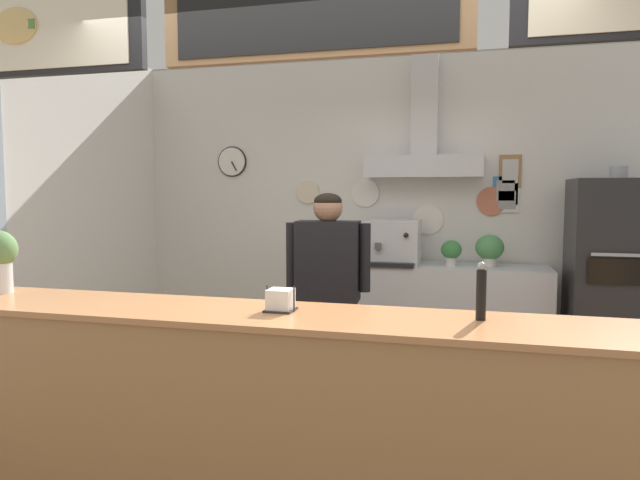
{
  "coord_description": "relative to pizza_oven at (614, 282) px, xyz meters",
  "views": [
    {
      "loc": [
        0.79,
        -3.06,
        1.6
      ],
      "look_at": [
        -0.25,
        0.78,
        1.26
      ],
      "focal_mm": 32.61,
      "sensor_mm": 36.0,
      "label": 1
    }
  ],
  "objects": [
    {
      "name": "pizza_oven",
      "position": [
        0.0,
        0.0,
        0.0
      ],
      "size": [
        0.71,
        0.72,
        1.8
      ],
      "color": "#232326",
      "rests_on": "ground_plane"
    },
    {
      "name": "espresso_machine",
      "position": [
        -1.85,
        0.14,
        0.27
      ],
      "size": [
        0.49,
        0.5,
        0.41
      ],
      "color": "silver",
      "rests_on": "back_prep_counter"
    },
    {
      "name": "napkin_holder",
      "position": [
        -2.01,
        -2.56,
        0.22
      ],
      "size": [
        0.15,
        0.14,
        0.12
      ],
      "color": "#262628",
      "rests_on": "service_counter"
    },
    {
      "name": "back_wall_assembly",
      "position": [
        -1.87,
        0.35,
        0.7
      ],
      "size": [
        5.35,
        3.11,
        2.9
      ],
      "color": "#9E9E99",
      "rests_on": "ground_plane"
    },
    {
      "name": "ground_plane",
      "position": [
        -1.89,
        -2.13,
        -0.85
      ],
      "size": [
        6.47,
        6.47,
        0.0
      ],
      "primitive_type": "plane",
      "color": "brown"
    },
    {
      "name": "potted_oregano",
      "position": [
        -1.32,
        0.14,
        0.21
      ],
      "size": [
        0.19,
        0.19,
        0.23
      ],
      "color": "beige",
      "rests_on": "back_prep_counter"
    },
    {
      "name": "potted_sage",
      "position": [
        -0.98,
        0.18,
        0.23
      ],
      "size": [
        0.25,
        0.25,
        0.28
      ],
      "color": "beige",
      "rests_on": "back_prep_counter"
    },
    {
      "name": "potted_thyme",
      "position": [
        -2.24,
        0.16,
        0.18
      ],
      "size": [
        0.14,
        0.14,
        0.19
      ],
      "color": "#9E563D",
      "rests_on": "back_prep_counter"
    },
    {
      "name": "service_counter",
      "position": [
        -1.89,
        -2.6,
        -0.34
      ],
      "size": [
        4.74,
        0.6,
        1.02
      ],
      "color": "#B77F4C",
      "rests_on": "ground_plane"
    },
    {
      "name": "back_prep_counter",
      "position": [
        -1.44,
        0.16,
        -0.4
      ],
      "size": [
        1.97,
        0.58,
        0.93
      ],
      "color": "silver",
      "rests_on": "ground_plane"
    },
    {
      "name": "shop_worker",
      "position": [
        -2.11,
        -1.25,
        0.0
      ],
      "size": [
        0.6,
        0.25,
        1.58
      ],
      "rotation": [
        0.0,
        0.0,
        3.22
      ],
      "color": "#232328",
      "rests_on": "ground_plane"
    },
    {
      "name": "pepper_grinder",
      "position": [
        -1.08,
        -2.51,
        0.3
      ],
      "size": [
        0.04,
        0.04,
        0.26
      ],
      "color": "black",
      "rests_on": "service_counter"
    }
  ]
}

